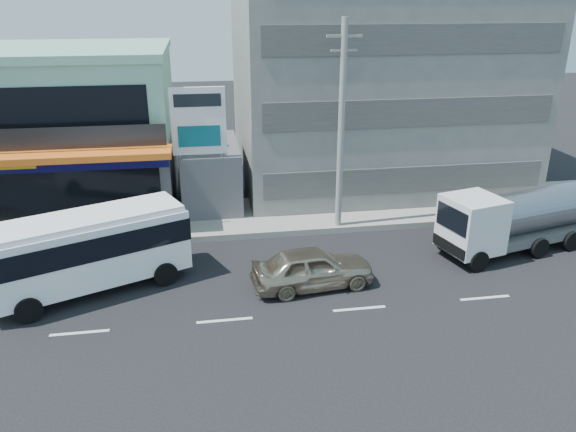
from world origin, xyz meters
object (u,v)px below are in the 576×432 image
at_px(billboard, 199,129).
at_px(shop_building, 58,131).
at_px(utility_pole_near, 341,128).
at_px(sedan, 313,268).
at_px(concrete_building, 377,66).
at_px(tanker_truck, 512,219).
at_px(minibus, 88,246).
at_px(satellite_dish, 210,147).

bearing_deg(billboard, shop_building, 147.68).
bearing_deg(utility_pole_near, sedan, -113.77).
xyz_separation_m(concrete_building, tanker_truck, (3.05, -11.18, -5.45)).
bearing_deg(shop_building, billboard, -32.32).
distance_m(billboard, minibus, 8.15).
distance_m(satellite_dish, minibus, 9.48).
bearing_deg(shop_building, satellite_dish, -20.21).
xyz_separation_m(concrete_building, sedan, (-6.38, -13.02, -6.18)).
height_order(shop_building, minibus, shop_building).
distance_m(utility_pole_near, sedan, 7.33).
height_order(concrete_building, sedan, concrete_building).
bearing_deg(satellite_dish, shop_building, 159.79).
bearing_deg(billboard, tanker_truck, -21.65).
bearing_deg(sedan, satellite_dish, 15.31).
bearing_deg(concrete_building, utility_pole_near, -117.76).
relative_size(shop_building, concrete_building, 0.77).
height_order(satellite_dish, billboard, billboard).
xyz_separation_m(shop_building, utility_pole_near, (14.00, -6.55, 1.15)).
relative_size(concrete_building, sedan, 3.31).
distance_m(utility_pole_near, tanker_truck, 8.68).
height_order(shop_building, tanker_truck, shop_building).
relative_size(shop_building, billboard, 1.80).
xyz_separation_m(shop_building, tanker_truck, (21.05, -10.12, -2.45)).
distance_m(satellite_dish, sedan, 10.10).
xyz_separation_m(shop_building, billboard, (7.50, -4.75, 0.93)).
bearing_deg(sedan, utility_pole_near, -30.31).
bearing_deg(concrete_building, sedan, -116.13).
height_order(minibus, tanker_truck, minibus).
relative_size(satellite_dish, billboard, 0.22).
bearing_deg(billboard, minibus, -126.35).
bearing_deg(billboard, sedan, -60.30).
height_order(billboard, minibus, billboard).
relative_size(shop_building, utility_pole_near, 1.24).
bearing_deg(satellite_dish, sedan, -68.15).
relative_size(utility_pole_near, tanker_truck, 1.31).
relative_size(shop_building, sedan, 2.56).
distance_m(concrete_building, utility_pole_near, 8.79).
height_order(satellite_dish, tanker_truck, satellite_dish).
relative_size(utility_pole_near, sedan, 2.07).
bearing_deg(sedan, concrete_building, -32.67).
xyz_separation_m(utility_pole_near, tanker_truck, (7.05, -3.58, -3.60)).
height_order(sedan, tanker_truck, tanker_truck).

